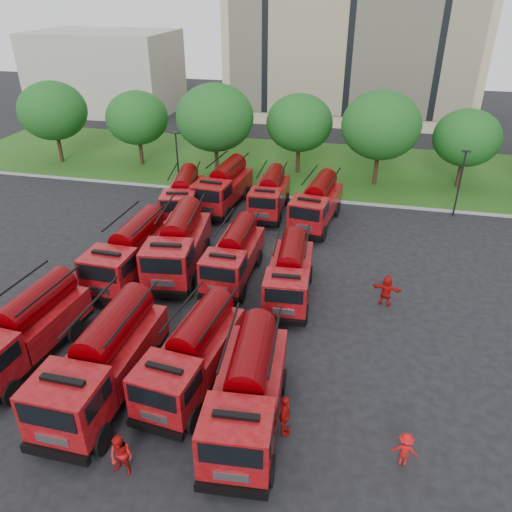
{
  "coord_description": "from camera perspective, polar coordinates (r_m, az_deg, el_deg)",
  "views": [
    {
      "loc": [
        5.06,
        -19.94,
        15.74
      ],
      "look_at": [
        -0.51,
        4.55,
        1.8
      ],
      "focal_mm": 35.0,
      "sensor_mm": 36.0,
      "label": 1
    }
  ],
  "objects": [
    {
      "name": "firefighter_4",
      "position": [
        24.77,
        -13.37,
        -11.39
      ],
      "size": [
        1.0,
        1.11,
        1.9
      ],
      "primitive_type": "imported",
      "rotation": [
        0.0,
        0.0,
        2.12
      ],
      "color": "black",
      "rests_on": "ground"
    },
    {
      "name": "firefighter_5",
      "position": [
        28.65,
        14.45,
        -5.36
      ],
      "size": [
        1.78,
        1.0,
        1.81
      ],
      "primitive_type": "imported",
      "rotation": [
        0.0,
        0.0,
        2.97
      ],
      "color": "#B60E0E",
      "rests_on": "ground"
    },
    {
      "name": "fire_truck_9",
      "position": [
        39.19,
        -3.74,
        7.94
      ],
      "size": [
        3.19,
        7.52,
        3.34
      ],
      "rotation": [
        0.0,
        0.0,
        -0.09
      ],
      "color": "black",
      "rests_on": "ground"
    },
    {
      "name": "fire_truck_8",
      "position": [
        38.0,
        -8.25,
        6.83
      ],
      "size": [
        3.57,
        7.17,
        3.12
      ],
      "rotation": [
        0.0,
        0.0,
        0.18
      ],
      "color": "black",
      "rests_on": "ground"
    },
    {
      "name": "fire_truck_10",
      "position": [
        38.2,
        1.59,
        7.14
      ],
      "size": [
        2.55,
        6.63,
        2.99
      ],
      "rotation": [
        0.0,
        0.0,
        0.02
      ],
      "color": "black",
      "rests_on": "ground"
    },
    {
      "name": "side_building",
      "position": [
        73.71,
        -16.74,
        19.52
      ],
      "size": [
        18.0,
        12.0,
        10.0
      ],
      "primitive_type": "cube",
      "color": "#A7A395",
      "rests_on": "ground"
    },
    {
      "name": "lawn",
      "position": [
        48.81,
        6.28,
        10.11
      ],
      "size": [
        70.0,
        16.0,
        0.12
      ],
      "primitive_type": "cube",
      "color": "#1A4E14",
      "rests_on": "ground"
    },
    {
      "name": "tree_5",
      "position": [
        45.61,
        22.95,
        12.33
      ],
      "size": [
        5.46,
        5.46,
        6.68
      ],
      "color": "#382314",
      "rests_on": "ground"
    },
    {
      "name": "curb",
      "position": [
        41.27,
        4.84,
        6.6
      ],
      "size": [
        70.0,
        0.3,
        0.14
      ],
      "primitive_type": "cube",
      "color": "gray",
      "rests_on": "ground"
    },
    {
      "name": "fire_truck_3",
      "position": [
        20.19,
        -0.97,
        -15.14
      ],
      "size": [
        3.15,
        7.5,
        3.33
      ],
      "rotation": [
        0.0,
        0.0,
        0.08
      ],
      "color": "black",
      "rests_on": "ground"
    },
    {
      "name": "fire_truck_0",
      "position": [
        25.48,
        -24.94,
        -7.69
      ],
      "size": [
        3.11,
        7.39,
        3.28
      ],
      "rotation": [
        0.0,
        0.0,
        -0.08
      ],
      "color": "black",
      "rests_on": "ground"
    },
    {
      "name": "fire_truck_1",
      "position": [
        22.23,
        -17.02,
        -11.4
      ],
      "size": [
        2.99,
        7.85,
        3.55
      ],
      "rotation": [
        0.0,
        0.0,
        -0.02
      ],
      "color": "black",
      "rests_on": "ground"
    },
    {
      "name": "ground",
      "position": [
        25.9,
        -1.14,
        -8.4
      ],
      "size": [
        140.0,
        140.0,
        0.0
      ],
      "primitive_type": "plane",
      "color": "black",
      "rests_on": "ground"
    },
    {
      "name": "fire_truck_11",
      "position": [
        36.48,
        6.96,
        6.03
      ],
      "size": [
        3.33,
        7.32,
        3.22
      ],
      "rotation": [
        0.0,
        0.0,
        -0.13
      ],
      "color": "black",
      "rests_on": "ground"
    },
    {
      "name": "apartment_building",
      "position": [
        68.03,
        11.37,
        25.8
      ],
      "size": [
        30.0,
        14.18,
        25.0
      ],
      "color": "beige",
      "rests_on": "ground"
    },
    {
      "name": "tree_4",
      "position": [
        43.74,
        14.1,
        14.27
      ],
      "size": [
        6.55,
        6.55,
        8.01
      ],
      "color": "#382314",
      "rests_on": "ground"
    },
    {
      "name": "tree_2",
      "position": [
        44.68,
        -4.72,
        15.49
      ],
      "size": [
        6.72,
        6.72,
        8.22
      ],
      "color": "#382314",
      "rests_on": "ground"
    },
    {
      "name": "tree_0",
      "position": [
        52.14,
        -22.22,
        15.11
      ],
      "size": [
        6.3,
        6.3,
        7.7
      ],
      "color": "#382314",
      "rests_on": "ground"
    },
    {
      "name": "firefighter_1",
      "position": [
        20.39,
        -14.81,
        -22.86
      ],
      "size": [
        0.92,
        0.55,
        1.82
      ],
      "primitive_type": "imported",
      "rotation": [
        0.0,
        0.0,
        -0.08
      ],
      "color": "#B60E0E",
      "rests_on": "ground"
    },
    {
      "name": "fire_truck_2",
      "position": [
        22.12,
        -7.3,
        -11.05
      ],
      "size": [
        3.16,
        7.14,
        3.15
      ],
      "rotation": [
        0.0,
        0.0,
        -0.11
      ],
      "color": "black",
      "rests_on": "ground"
    },
    {
      "name": "fire_truck_4",
      "position": [
        30.31,
        -14.16,
        0.46
      ],
      "size": [
        2.92,
        7.48,
        3.37
      ],
      "rotation": [
        0.0,
        0.0,
        -0.03
      ],
      "color": "black",
      "rests_on": "ground"
    },
    {
      "name": "firefighter_2",
      "position": [
        21.02,
        3.23,
        -19.53
      ],
      "size": [
        0.66,
        1.11,
        1.86
      ],
      "primitive_type": "imported",
      "rotation": [
        0.0,
        0.0,
        1.6
      ],
      "color": "#B60E0E",
      "rests_on": "ground"
    },
    {
      "name": "tree_3",
      "position": [
        45.72,
        4.98,
        14.92
      ],
      "size": [
        5.88,
        5.88,
        7.19
      ],
      "color": "#382314",
      "rests_on": "ground"
    },
    {
      "name": "fire_truck_7",
      "position": [
        27.74,
        3.86,
        -1.92
      ],
      "size": [
        2.79,
        6.73,
        2.99
      ],
      "rotation": [
        0.0,
        0.0,
        0.07
      ],
      "color": "black",
      "rests_on": "ground"
    },
    {
      "name": "firefighter_3",
      "position": [
        20.8,
        16.34,
        -21.77
      ],
      "size": [
        0.98,
        0.53,
        1.48
      ],
      "primitive_type": "imported",
      "rotation": [
        0.0,
        0.0,
        3.1
      ],
      "color": "#B60E0E",
      "rests_on": "ground"
    },
    {
      "name": "lamp_post_0",
      "position": [
        42.09,
        -8.98,
        10.9
      ],
      "size": [
        0.6,
        0.25,
        5.11
      ],
      "color": "black",
      "rests_on": "ground"
    },
    {
      "name": "fire_truck_5",
      "position": [
        30.48,
        -8.85,
        1.36
      ],
      "size": [
        3.59,
        7.97,
        3.5
      ],
      "rotation": [
        0.0,
        0.0,
        0.12
      ],
      "color": "black",
      "rests_on": "ground"
    },
    {
      "name": "fire_truck_6",
      "position": [
        29.47,
        -2.53,
        0.17
      ],
      "size": [
        2.52,
        6.71,
        3.04
      ],
      "rotation": [
        0.0,
        0.0,
        -0.01
      ],
      "color": "black",
      "rests_on": "ground"
    },
    {
      "name": "lamp_post_1",
      "position": [
        39.91,
        22.32,
        8.06
      ],
      "size": [
        0.6,
        0.25,
        5.11
      ],
      "color": "black",
      "rests_on": "ground"
    },
    {
      "name": "tree_1",
      "position": [
        49.12,
        -13.43,
        15.1
      ],
      "size": [
        5.71,
        5.71,
        6.98
      ],
      "color": "#382314",
      "rests_on": "ground"
    },
    {
      "name": "firefighter_0",
      "position": [
        19.62,
        -2.55,
        -24.34
      ],
      "size": [
        0.83,
        0.8,
        1.83
      ],
      "primitive_type": "imported",
      "rotation": [
        0.0,
        0.0,
        0.71
      ],
      "color": "#B60E0E",
      "rests_on": "ground"
    }
  ]
}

